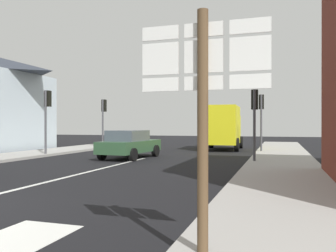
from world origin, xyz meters
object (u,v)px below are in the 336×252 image
delivery_truck (223,126)px  traffic_light_far_right (261,110)px  route_sign_post (203,105)px  traffic_light_near_left (47,108)px  sedan_far (129,144)px  traffic_light_near_right (255,109)px  traffic_light_far_left (104,112)px

delivery_truck → traffic_light_far_right: bearing=-38.1°
route_sign_post → traffic_light_near_left: bearing=132.9°
sedan_far → traffic_light_near_right: size_ratio=1.29×
sedan_far → traffic_light_far_right: 8.77m
traffic_light_far_right → traffic_light_near_right: bearing=-90.0°
route_sign_post → traffic_light_far_left: size_ratio=0.88×
traffic_light_near_right → traffic_light_far_right: bearing=90.0°
traffic_light_far_left → traffic_light_near_left: bearing=-90.0°
delivery_truck → traffic_light_near_right: 8.88m
sedan_far → delivery_truck: delivery_truck is taller
traffic_light_far_left → delivery_truck: bearing=8.4°
traffic_light_near_left → delivery_truck: bearing=42.6°
traffic_light_near_right → traffic_light_far_left: size_ratio=0.92×
route_sign_post → traffic_light_near_right: 12.00m
sedan_far → traffic_light_far_right: traffic_light_far_right is taller
traffic_light_far_right → route_sign_post: bearing=-89.5°
traffic_light_near_right → traffic_light_far_left: 13.44m
traffic_light_near_left → traffic_light_far_right: 12.79m
traffic_light_near_left → traffic_light_near_right: traffic_light_near_left is taller
sedan_far → traffic_light_far_right: (6.44, 5.63, 1.93)m
delivery_truck → traffic_light_near_left: size_ratio=1.37×
traffic_light_near_right → delivery_truck: bearing=108.0°
traffic_light_near_right → traffic_light_far_left: (-11.40, 7.13, 0.22)m
delivery_truck → traffic_light_far_right: traffic_light_far_right is taller
sedan_far → traffic_light_far_right: size_ratio=1.19×
delivery_truck → traffic_light_far_right: 3.63m
traffic_light_far_left → route_sign_post: bearing=-58.9°
delivery_truck → sedan_far: bearing=-115.5°
route_sign_post → traffic_light_near_left: size_ratio=0.87×
sedan_far → traffic_light_far_left: bearing=127.3°
traffic_light_near_left → traffic_light_far_left: (-0.00, 6.68, -0.03)m
route_sign_post → traffic_light_far_right: (-0.15, 18.25, 0.69)m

